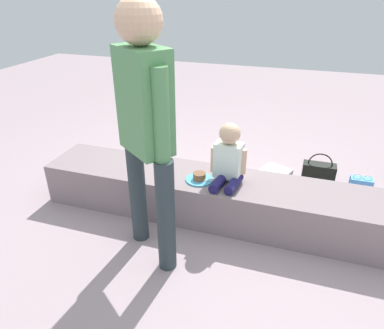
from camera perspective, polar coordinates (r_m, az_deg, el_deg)
The scene contains 10 objects.
ground_plane at distance 3.03m, azimuth 3.10°, elevation -8.15°, with size 12.00×12.00×0.00m, color #A28C93.
concrete_ledge at distance 2.93m, azimuth 3.19°, elevation -5.29°, with size 2.87×0.51×0.36m, color gray.
child_seated at distance 2.70m, azimuth 5.96°, elevation 1.17°, with size 0.28×0.33×0.48m.
adult_standing at distance 2.16m, azimuth -7.62°, elevation 7.46°, with size 0.44×0.38×1.72m.
cake_plate at distance 2.79m, azimuth 1.20°, elevation -2.19°, with size 0.22×0.22×0.07m.
gift_bag at distance 3.40m, azimuth 25.55°, elevation -4.04°, with size 0.18×0.10×0.31m.
water_bottle_near_gift at distance 4.28m, azimuth -7.25°, elevation 4.27°, with size 0.08×0.08×0.19m.
party_cup_red at distance 3.51m, azimuth 1.09°, elevation -1.73°, with size 0.08×0.08×0.10m, color red.
cake_box_white at distance 3.57m, azimuth 13.28°, elevation -1.79°, with size 0.26×0.27×0.12m, color white.
handbag_black_leather at distance 3.58m, azimuth 19.88°, elevation -1.54°, with size 0.30×0.13×0.35m.
Camera 1 is at (0.60, -2.39, 1.78)m, focal length 32.70 mm.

